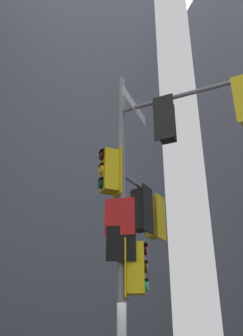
{
  "coord_description": "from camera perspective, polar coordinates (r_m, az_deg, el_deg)",
  "views": [
    {
      "loc": [
        -2.0,
        -7.06,
        1.83
      ],
      "look_at": [
        0.05,
        0.2,
        5.49
      ],
      "focal_mm": 38.31,
      "sensor_mm": 36.0,
      "label": 1
    }
  ],
  "objects": [
    {
      "name": "building_mid_block",
      "position": [
        34.44,
        -12.61,
        6.22
      ],
      "size": [
        16.91,
        16.91,
        39.53
      ],
      "primitive_type": "cube",
      "color": "slate",
      "rests_on": "ground"
    },
    {
      "name": "signal_pole_assembly",
      "position": [
        7.96,
        4.52,
        -3.85
      ],
      "size": [
        3.02,
        3.49,
        7.96
      ],
      "color": "gray",
      "rests_on": "ground"
    }
  ]
}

